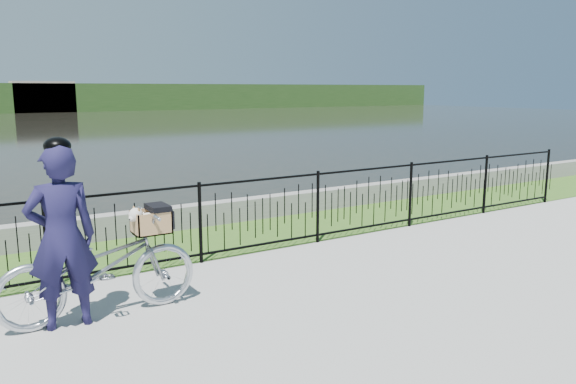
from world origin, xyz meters
TOP-DOWN VIEW (x-y plane):
  - ground at (0.00, 0.00)m, footprint 120.00×120.00m
  - grass_strip at (0.00, 2.60)m, footprint 60.00×2.00m
  - water at (0.00, 33.00)m, footprint 120.00×120.00m
  - quay_wall at (0.00, 3.60)m, footprint 60.00×0.30m
  - fence at (0.00, 1.60)m, footprint 14.00×0.06m
  - far_building_right at (6.00, 58.50)m, footprint 6.00×3.00m
  - bicycle_rig at (-2.66, 0.40)m, footprint 2.09×0.73m
  - cyclist at (-3.03, 0.36)m, footprint 0.70×0.48m

SIDE VIEW (x-z plane):
  - ground at x=0.00m, z-range 0.00..0.00m
  - water at x=0.00m, z-range 0.00..0.00m
  - grass_strip at x=0.00m, z-range 0.00..0.01m
  - quay_wall at x=0.00m, z-range 0.00..0.40m
  - bicycle_rig at x=-2.66m, z-range -0.03..1.14m
  - fence at x=0.00m, z-range 0.00..1.15m
  - cyclist at x=-3.03m, z-range -0.01..1.93m
  - far_building_right at x=6.00m, z-range 0.00..3.20m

